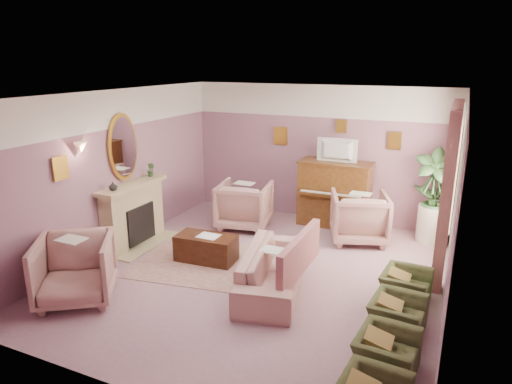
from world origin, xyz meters
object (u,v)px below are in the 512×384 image
at_px(coffee_table, 206,248).
at_px(floral_armchair_right, 359,214).
at_px(floral_armchair_front, 75,266).
at_px(olive_chair_c, 398,311).
at_px(olive_chair_d, 406,282).
at_px(sofa, 274,261).
at_px(olive_chair_b, 387,348).
at_px(floral_armchair_left, 244,203).
at_px(television, 336,149).
at_px(piano, 334,194).
at_px(side_table, 431,223).

relative_size(coffee_table, floral_armchair_right, 0.97).
bearing_deg(floral_armchair_front, olive_chair_c, 13.48).
relative_size(coffee_table, floral_armchair_front, 0.97).
bearing_deg(floral_armchair_right, olive_chair_d, -61.55).
height_order(sofa, floral_armchair_right, floral_armchair_right).
xyz_separation_m(coffee_table, olive_chair_b, (3.23, -1.69, 0.08)).
bearing_deg(sofa, floral_armchair_left, 125.14).
bearing_deg(coffee_table, olive_chair_d, -0.97).
bearing_deg(television, piano, 90.00).
bearing_deg(side_table, coffee_table, -143.73).
distance_m(olive_chair_b, side_table, 4.18).
distance_m(floral_armchair_right, olive_chair_b, 3.81).
height_order(floral_armchair_left, floral_armchair_right, same).
relative_size(piano, floral_armchair_front, 1.35).
distance_m(piano, floral_armchair_front, 5.13).
distance_m(piano, television, 0.95).
height_order(piano, side_table, piano).
bearing_deg(piano, side_table, -3.55).
height_order(floral_armchair_right, floral_armchair_front, same).
xyz_separation_m(piano, floral_armchair_right, (0.65, -0.65, -0.13)).
relative_size(coffee_table, floral_armchair_left, 0.97).
height_order(television, floral_armchair_front, television).
xyz_separation_m(coffee_table, olive_chair_c, (3.23, -0.87, 0.08)).
xyz_separation_m(floral_armchair_left, olive_chair_d, (3.35, -1.79, -0.21)).
distance_m(coffee_table, side_table, 4.20).
bearing_deg(floral_armchair_right, coffee_table, -137.67).
bearing_deg(olive_chair_d, olive_chair_c, -90.00).
bearing_deg(olive_chair_c, floral_armchair_left, 142.07).
height_order(olive_chair_c, olive_chair_d, same).
distance_m(sofa, side_table, 3.51).
height_order(sofa, olive_chair_d, sofa).
bearing_deg(side_table, olive_chair_c, -92.54).
height_order(coffee_table, olive_chair_d, olive_chair_d).
bearing_deg(side_table, floral_armchair_right, -156.89).
bearing_deg(sofa, piano, 88.04).
distance_m(piano, sofa, 3.02).
relative_size(piano, sofa, 0.67).
xyz_separation_m(piano, olive_chair_c, (1.74, -3.47, -0.34)).
xyz_separation_m(sofa, floral_armchair_front, (-2.39, -1.48, 0.09)).
relative_size(sofa, floral_armchair_front, 2.02).
bearing_deg(floral_armchair_front, floral_armchair_right, 50.73).
height_order(coffee_table, sofa, sofa).
height_order(floral_armchair_right, side_table, floral_armchair_right).
relative_size(sofa, floral_armchair_left, 2.02).
bearing_deg(sofa, side_table, 55.39).
height_order(floral_armchair_left, floral_armchair_front, same).
bearing_deg(coffee_table, television, 59.65).
height_order(floral_armchair_front, olive_chair_b, floral_armchair_front).
height_order(olive_chair_d, side_table, side_table).
relative_size(piano, floral_armchair_left, 1.35).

